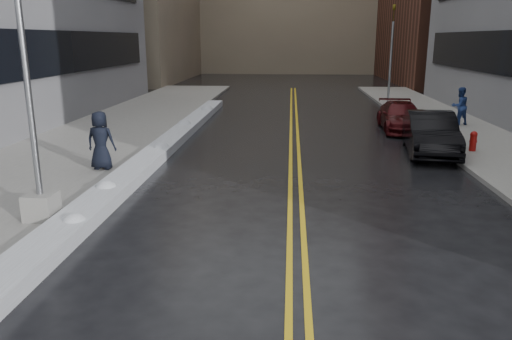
% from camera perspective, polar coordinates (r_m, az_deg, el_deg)
% --- Properties ---
extents(ground, '(160.00, 160.00, 0.00)m').
position_cam_1_polar(ground, '(9.64, -10.55, -10.93)').
color(ground, black).
rests_on(ground, ground).
extents(sidewalk_west, '(5.50, 50.00, 0.15)m').
position_cam_1_polar(sidewalk_west, '(20.49, -19.32, 2.52)').
color(sidewalk_west, gray).
rests_on(sidewalk_west, ground).
extents(sidewalk_east, '(4.00, 50.00, 0.15)m').
position_cam_1_polar(sidewalk_east, '(20.33, 26.10, 1.74)').
color(sidewalk_east, gray).
rests_on(sidewalk_east, ground).
extents(lane_line_left, '(0.12, 50.00, 0.01)m').
position_cam_1_polar(lane_line_left, '(18.84, 3.99, 2.09)').
color(lane_line_left, gold).
rests_on(lane_line_left, ground).
extents(lane_line_right, '(0.12, 50.00, 0.01)m').
position_cam_1_polar(lane_line_right, '(18.85, 4.90, 2.07)').
color(lane_line_right, gold).
rests_on(lane_line_right, ground).
extents(snow_ridge, '(0.90, 30.00, 0.34)m').
position_cam_1_polar(snow_ridge, '(17.52, -11.92, 1.38)').
color(snow_ridge, silver).
rests_on(snow_ridge, ground).
extents(lamppost, '(0.65, 0.65, 7.62)m').
position_cam_1_polar(lamppost, '(11.92, -24.33, 5.73)').
color(lamppost, gray).
rests_on(lamppost, sidewalk_west).
extents(fire_hydrant, '(0.26, 0.26, 0.73)m').
position_cam_1_polar(fire_hydrant, '(19.88, 23.58, 3.15)').
color(fire_hydrant, maroon).
rests_on(fire_hydrant, sidewalk_east).
extents(traffic_signal, '(0.16, 0.20, 6.00)m').
position_cam_1_polar(traffic_signal, '(32.97, 15.20, 13.03)').
color(traffic_signal, gray).
rests_on(traffic_signal, sidewalk_east).
extents(pedestrian_c, '(0.92, 0.63, 1.83)m').
position_cam_1_polar(pedestrian_c, '(16.30, -17.33, 3.24)').
color(pedestrian_c, black).
rests_on(pedestrian_c, sidewalk_west).
extents(pedestrian_east, '(1.04, 0.93, 1.77)m').
position_cam_1_polar(pedestrian_east, '(25.68, 22.25, 6.77)').
color(pedestrian_east, navy).
rests_on(pedestrian_east, sidewalk_east).
extents(car_black, '(2.19, 4.84, 1.54)m').
position_cam_1_polar(car_black, '(19.43, 19.31, 3.98)').
color(car_black, black).
rests_on(car_black, ground).
extents(car_maroon, '(1.99, 4.52, 1.29)m').
position_cam_1_polar(car_maroon, '(24.10, 16.24, 5.88)').
color(car_maroon, '#3B090C').
rests_on(car_maroon, ground).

